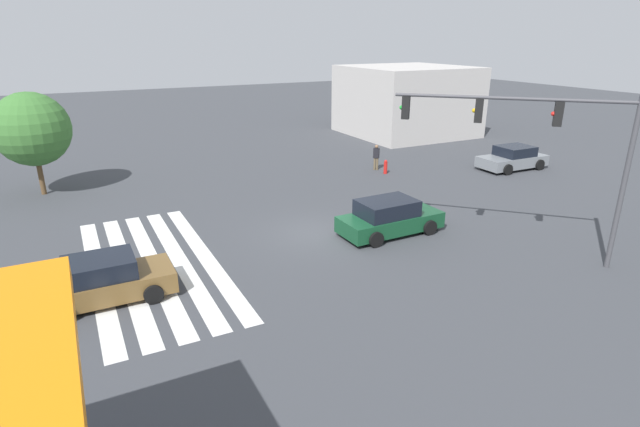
# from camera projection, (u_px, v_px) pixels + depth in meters

# --- Properties ---
(ground_plane) EXTENTS (132.43, 132.43, 0.00)m
(ground_plane) POSITION_uv_depth(u_px,v_px,m) (320.00, 233.00, 21.46)
(ground_plane) COLOR #3D3F44
(crosswalk_markings) EXTENTS (11.23, 4.40, 0.01)m
(crosswalk_markings) POSITION_uv_depth(u_px,v_px,m) (153.00, 265.00, 18.46)
(crosswalk_markings) COLOR silver
(crosswalk_markings) RESTS_ON ground_plane
(traffic_signal_mast) EXTENTS (5.84, 5.84, 6.18)m
(traffic_signal_mast) POSITION_uv_depth(u_px,v_px,m) (540.00, 136.00, 17.56)
(traffic_signal_mast) COLOR #47474C
(traffic_signal_mast) RESTS_ON ground_plane
(car_0) EXTENTS (2.09, 4.21, 1.45)m
(car_0) POSITION_uv_depth(u_px,v_px,m) (104.00, 281.00, 15.82)
(car_0) COLOR brown
(car_0) RESTS_ON ground_plane
(car_2) EXTENTS (2.29, 4.41, 1.45)m
(car_2) POSITION_uv_depth(u_px,v_px,m) (513.00, 158.00, 31.51)
(car_2) COLOR gray
(car_2) RESTS_ON ground_plane
(car_3) EXTENTS (2.18, 4.49, 1.52)m
(car_3) POSITION_uv_depth(u_px,v_px,m) (389.00, 218.00, 21.16)
(car_3) COLOR #144728
(car_3) RESTS_ON ground_plane
(corner_building) EXTENTS (9.32, 9.32, 5.60)m
(corner_building) POSITION_uv_depth(u_px,v_px,m) (406.00, 101.00, 42.17)
(corner_building) COLOR #BCB7B2
(corner_building) RESTS_ON ground_plane
(pedestrian) EXTENTS (0.41, 0.41, 1.60)m
(pedestrian) POSITION_uv_depth(u_px,v_px,m) (376.00, 156.00, 31.19)
(pedestrian) COLOR brown
(pedestrian) RESTS_ON ground_plane
(tree_corner_a) EXTENTS (3.78, 3.78, 5.37)m
(tree_corner_a) POSITION_uv_depth(u_px,v_px,m) (32.00, 129.00, 25.52)
(tree_corner_a) COLOR brown
(tree_corner_a) RESTS_ON ground_plane
(fire_hydrant) EXTENTS (0.22, 0.22, 0.86)m
(fire_hydrant) POSITION_uv_depth(u_px,v_px,m) (386.00, 167.00, 30.48)
(fire_hydrant) COLOR red
(fire_hydrant) RESTS_ON ground_plane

